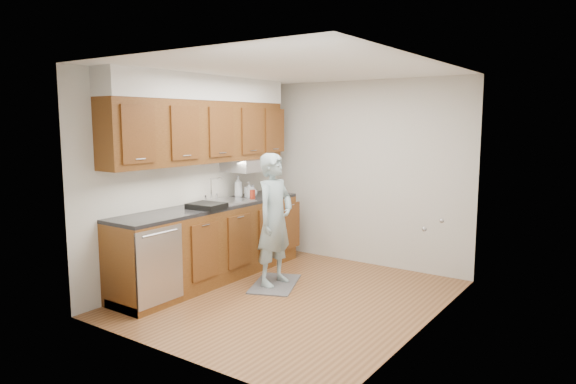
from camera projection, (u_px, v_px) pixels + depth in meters
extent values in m
plane|color=brown|center=(292.00, 298.00, 5.73)|extent=(3.50, 3.50, 0.00)
plane|color=white|center=(293.00, 69.00, 5.39)|extent=(3.50, 3.50, 0.00)
cube|color=beige|center=(194.00, 178.00, 6.41)|extent=(0.02, 3.50, 2.50)
cube|color=beige|center=(427.00, 199.00, 4.71)|extent=(0.02, 3.50, 2.50)
cube|color=beige|center=(365.00, 173.00, 6.98)|extent=(3.00, 0.02, 2.50)
cube|color=brown|center=(213.00, 244.00, 6.35)|extent=(0.60, 2.80, 0.90)
cube|color=black|center=(211.00, 206.00, 6.29)|extent=(0.63, 2.80, 0.04)
cube|color=#B2B2B7|center=(223.00, 207.00, 6.45)|extent=(0.48, 0.68, 0.14)
cube|color=#B2B2B7|center=(223.00, 202.00, 6.44)|extent=(0.52, 0.72, 0.01)
cube|color=#B2B2B7|center=(160.00, 266.00, 5.28)|extent=(0.03, 0.60, 0.80)
cube|color=brown|center=(202.00, 132.00, 6.23)|extent=(0.33, 2.80, 0.75)
cube|color=silver|center=(201.00, 88.00, 6.16)|extent=(0.35, 2.80, 0.30)
cube|color=#A5A5AA|center=(251.00, 165.00, 6.95)|extent=(0.46, 0.75, 0.16)
cube|color=white|center=(436.00, 218.00, 4.99)|extent=(0.02, 1.22, 2.05)
cube|color=slate|center=(275.00, 284.00, 6.19)|extent=(0.77, 0.95, 0.02)
imported|color=#89A3A7|center=(275.00, 211.00, 6.06)|extent=(0.42, 0.63, 1.78)
imported|color=silver|center=(238.00, 186.00, 6.88)|extent=(0.12, 0.12, 0.30)
imported|color=silver|center=(249.00, 190.00, 6.86)|extent=(0.13, 0.13, 0.21)
imported|color=silver|center=(253.00, 191.00, 6.94)|extent=(0.17, 0.17, 0.16)
cylinder|color=#B1321E|center=(252.00, 195.00, 6.68)|extent=(0.09, 0.09, 0.13)
cube|color=black|center=(207.00, 206.00, 6.01)|extent=(0.42, 0.36, 0.06)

